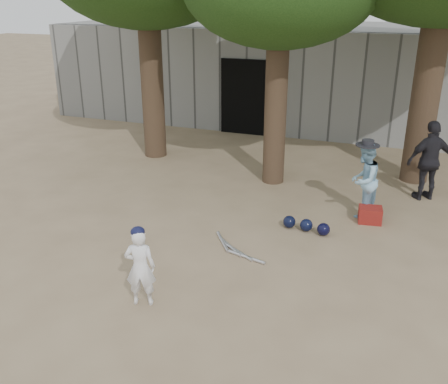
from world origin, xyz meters
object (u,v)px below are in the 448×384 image
at_px(spectator_blue, 364,180).
at_px(red_bag, 370,215).
at_px(boy_player, 140,267).
at_px(spectator_dark, 430,161).

bearing_deg(spectator_blue, red_bag, 52.06).
height_order(boy_player, spectator_dark, spectator_dark).
bearing_deg(red_bag, spectator_blue, 126.81).
distance_m(boy_player, red_bag, 4.68).
xyz_separation_m(boy_player, spectator_blue, (2.52, 4.05, 0.15)).
bearing_deg(red_bag, boy_player, -125.72).
xyz_separation_m(boy_player, spectator_dark, (3.68, 5.36, 0.26)).
bearing_deg(spectator_dark, red_bag, 28.29).
relative_size(boy_player, spectator_dark, 0.69).
distance_m(boy_player, spectator_blue, 4.77).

